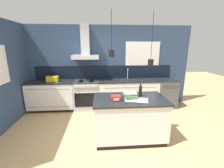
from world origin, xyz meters
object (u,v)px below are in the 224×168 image
red_supply_box (116,98)px  yellow_toolbox (53,79)px  dishwasher (165,93)px  book_stack (130,95)px  bottle_on_island (140,91)px  oven_range (87,95)px

red_supply_box → yellow_toolbox: 2.50m
dishwasher → book_stack: book_stack is taller
bottle_on_island → yellow_toolbox: 2.78m
book_stack → red_supply_box: 0.33m
bottle_on_island → book_stack: size_ratio=0.82×
dishwasher → yellow_toolbox: yellow_toolbox is taller
red_supply_box → yellow_toolbox: (-1.76, 1.77, 0.03)m
dishwasher → red_supply_box: size_ratio=4.79×
oven_range → red_supply_box: 1.98m
oven_range → bottle_on_island: bottle_on_island is taller
oven_range → bottle_on_island: 2.09m
oven_range → bottle_on_island: size_ratio=3.10×
bottle_on_island → book_stack: 0.27m
dishwasher → book_stack: size_ratio=2.56×
oven_range → yellow_toolbox: bearing=179.8°
oven_range → dishwasher: (2.57, 0.00, 0.00)m
bottle_on_island → red_supply_box: 0.60m
book_stack → oven_range: bearing=122.8°
dishwasher → oven_range: bearing=-179.9°
bottle_on_island → oven_range: bearing=130.2°
book_stack → bottle_on_island: bearing=20.6°
bottle_on_island → book_stack: bearing=-159.4°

